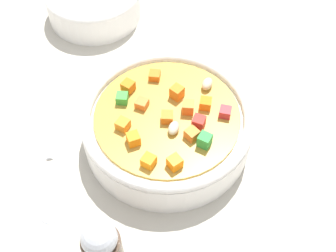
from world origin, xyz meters
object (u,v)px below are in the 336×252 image
at_px(spoon, 50,155).
at_px(pepper_shaker, 104,249).
at_px(soup_bowl_main, 168,125).
at_px(side_bowl_small, 94,2).

distance_m(spoon, pepper_shaker, 0.15).
xyz_separation_m(soup_bowl_main, side_bowl_small, (0.11, -0.23, -0.00)).
xyz_separation_m(soup_bowl_main, pepper_shaker, (0.06, 0.15, 0.01)).
xyz_separation_m(soup_bowl_main, spoon, (0.14, 0.02, -0.02)).
bearing_deg(pepper_shaker, spoon, -58.35).
bearing_deg(spoon, soup_bowl_main, 90.92).
height_order(spoon, side_bowl_small, side_bowl_small).
bearing_deg(pepper_shaker, soup_bowl_main, -111.19).
height_order(soup_bowl_main, side_bowl_small, soup_bowl_main).
distance_m(spoon, side_bowl_small, 0.25).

